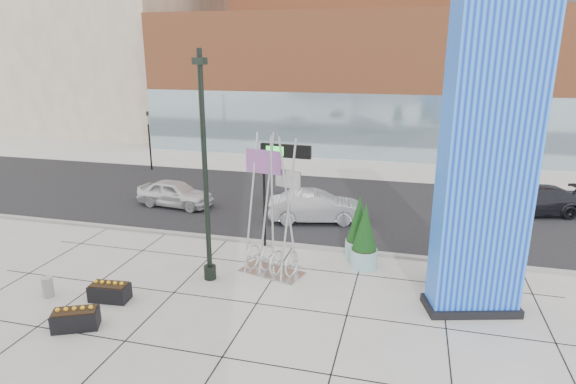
% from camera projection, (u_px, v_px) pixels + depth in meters
% --- Properties ---
extents(ground, '(160.00, 160.00, 0.00)m').
position_uv_depth(ground, '(239.00, 286.00, 17.08)').
color(ground, '#9E9991').
rests_on(ground, ground).
extents(street_asphalt, '(80.00, 12.00, 0.02)m').
position_uv_depth(street_asphalt, '(302.00, 203.00, 26.36)').
color(street_asphalt, black).
rests_on(street_asphalt, ground).
extents(curb_edge, '(80.00, 0.30, 0.12)m').
position_uv_depth(curb_edge, '(271.00, 243.00, 20.78)').
color(curb_edge, gray).
rests_on(curb_edge, ground).
extents(tower_podium, '(34.00, 10.00, 11.00)m').
position_uv_depth(tower_podium, '(359.00, 83.00, 40.37)').
color(tower_podium, '#A85730').
rests_on(tower_podium, ground).
extents(tower_glass_front, '(34.00, 0.60, 5.00)m').
position_uv_depth(tower_glass_front, '(350.00, 126.00, 36.75)').
color(tower_glass_front, '#8CA5B2').
rests_on(tower_glass_front, ground).
extents(blue_pylon, '(3.13, 2.01, 9.63)m').
position_uv_depth(blue_pylon, '(487.00, 170.00, 14.24)').
color(blue_pylon, '#0C2FB9').
rests_on(blue_pylon, ground).
extents(lamp_post, '(0.55, 0.45, 8.13)m').
position_uv_depth(lamp_post, '(206.00, 192.00, 16.73)').
color(lamp_post, black).
rests_on(lamp_post, ground).
extents(public_art_sculpture, '(2.57, 1.77, 5.32)m').
position_uv_depth(public_art_sculpture, '(272.00, 239.00, 17.70)').
color(public_art_sculpture, silver).
rests_on(public_art_sculpture, ground).
extents(concrete_bollard, '(0.36, 0.36, 0.71)m').
position_uv_depth(concrete_bollard, '(48.00, 287.00, 16.28)').
color(concrete_bollard, gray).
rests_on(concrete_bollard, ground).
extents(overhead_street_sign, '(2.11, 0.34, 4.46)m').
position_uv_depth(overhead_street_sign, '(282.00, 159.00, 19.39)').
color(overhead_street_sign, black).
rests_on(overhead_street_sign, ground).
extents(round_planter_east, '(1.10, 1.10, 2.75)m').
position_uv_depth(round_planter_east, '(445.00, 248.00, 17.08)').
color(round_planter_east, '#87B4B6').
rests_on(round_planter_east, ground).
extents(round_planter_mid, '(1.03, 1.03, 2.58)m').
position_uv_depth(round_planter_mid, '(365.00, 237.00, 18.29)').
color(round_planter_mid, '#87B4B6').
rests_on(round_planter_mid, ground).
extents(round_planter_west, '(1.04, 1.04, 2.60)m').
position_uv_depth(round_planter_west, '(359.00, 229.00, 19.16)').
color(round_planter_west, '#87B4B6').
rests_on(round_planter_west, ground).
extents(box_planter_north, '(1.35, 0.77, 0.71)m').
position_uv_depth(box_planter_north, '(110.00, 291.00, 16.05)').
color(box_planter_north, black).
rests_on(box_planter_north, ground).
extents(box_planter_south, '(1.47, 1.15, 0.72)m').
position_uv_depth(box_planter_south, '(76.00, 318.00, 14.41)').
color(box_planter_south, black).
rests_on(box_planter_south, ground).
extents(car_white_west, '(4.28, 2.09, 1.41)m').
position_uv_depth(car_white_west, '(175.00, 194.00, 25.74)').
color(car_white_west, silver).
rests_on(car_white_west, ground).
extents(car_silver_mid, '(4.81, 2.61, 1.50)m').
position_uv_depth(car_silver_mid, '(316.00, 207.00, 23.37)').
color(car_silver_mid, '#AFB1B8').
rests_on(car_silver_mid, ground).
extents(car_dark_east, '(5.37, 3.24, 1.46)m').
position_uv_depth(car_dark_east, '(533.00, 201.00, 24.44)').
color(car_dark_east, black).
rests_on(car_dark_east, ground).
extents(traffic_signal, '(0.15, 0.18, 4.10)m').
position_uv_depth(traffic_signal, '(149.00, 137.00, 33.25)').
color(traffic_signal, black).
rests_on(traffic_signal, ground).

